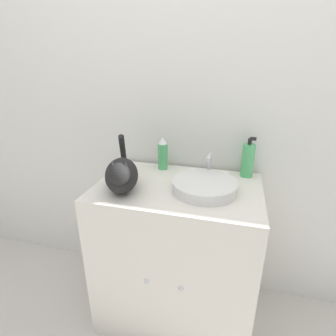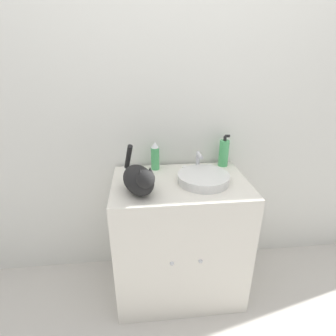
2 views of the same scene
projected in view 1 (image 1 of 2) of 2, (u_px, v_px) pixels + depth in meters
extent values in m
cube|color=silver|center=(192.00, 86.00, 1.38)|extent=(6.00, 0.05, 2.50)
cube|color=silver|center=(177.00, 253.00, 1.42)|extent=(0.79, 0.53, 0.81)
sphere|color=silver|center=(146.00, 282.00, 1.18)|extent=(0.02, 0.02, 0.02)
sphere|color=silver|center=(181.00, 289.00, 1.14)|extent=(0.02, 0.02, 0.02)
cylinder|color=silver|center=(205.00, 186.00, 1.21)|extent=(0.30, 0.30, 0.05)
cylinder|color=silver|center=(209.00, 166.00, 1.34)|extent=(0.02, 0.02, 0.12)
cylinder|color=silver|center=(209.00, 158.00, 1.28)|extent=(0.02, 0.09, 0.02)
cylinder|color=white|center=(193.00, 173.00, 1.38)|extent=(0.03, 0.03, 0.03)
cylinder|color=white|center=(225.00, 176.00, 1.34)|extent=(0.03, 0.03, 0.03)
ellipsoid|color=black|center=(122.00, 175.00, 1.20)|extent=(0.23, 0.28, 0.15)
sphere|color=black|center=(119.00, 174.00, 1.09)|extent=(0.12, 0.12, 0.09)
cone|color=black|center=(112.00, 166.00, 1.07)|extent=(0.05, 0.05, 0.04)
cone|color=black|center=(125.00, 165.00, 1.07)|extent=(0.05, 0.05, 0.04)
cylinder|color=black|center=(123.00, 149.00, 1.31)|extent=(0.07, 0.12, 0.17)
cylinder|color=#4CB266|center=(248.00, 161.00, 1.35)|extent=(0.06, 0.06, 0.17)
cylinder|color=black|center=(250.00, 141.00, 1.31)|extent=(0.02, 0.02, 0.03)
cylinder|color=black|center=(253.00, 139.00, 1.30)|extent=(0.03, 0.02, 0.02)
cylinder|color=#4CB266|center=(163.00, 156.00, 1.45)|extent=(0.05, 0.05, 0.15)
cone|color=white|center=(163.00, 141.00, 1.42)|extent=(0.05, 0.05, 0.04)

